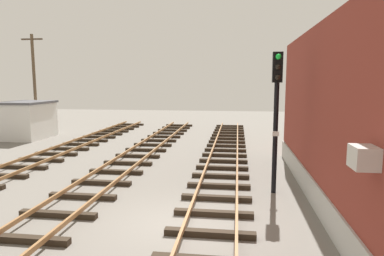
{
  "coord_description": "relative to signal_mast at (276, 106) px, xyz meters",
  "views": [
    {
      "loc": [
        1.6,
        -9.49,
        4.18
      ],
      "look_at": [
        -0.52,
        6.34,
        2.02
      ],
      "focal_mm": 31.86,
      "sensor_mm": 36.0,
      "label": 1
    }
  ],
  "objects": [
    {
      "name": "utility_pole_far",
      "position": [
        -17.88,
        13.2,
        0.88
      ],
      "size": [
        1.8,
        0.24,
        7.99
      ],
      "color": "brown",
      "rests_on": "ground"
    },
    {
      "name": "track_near_building",
      "position": [
        -2.1,
        -3.34,
        -3.18
      ],
      "size": [
        2.5,
        46.1,
        0.32
      ],
      "color": "#2D2319",
      "rests_on": "ground"
    },
    {
      "name": "ground_plane",
      "position": [
        -3.02,
        -3.34,
        -3.31
      ],
      "size": [
        80.0,
        80.0,
        0.0
      ],
      "primitive_type": "plane",
      "color": "slate"
    },
    {
      "name": "control_hut",
      "position": [
        -16.95,
        10.52,
        -1.92
      ],
      "size": [
        3.0,
        3.8,
        2.76
      ],
      "color": "silver",
      "rests_on": "ground"
    },
    {
      "name": "signal_mast",
      "position": [
        0.0,
        0.0,
        0.0
      ],
      "size": [
        0.36,
        0.4,
        5.26
      ],
      "color": "black",
      "rests_on": "ground"
    },
    {
      "name": "track_centre",
      "position": [
        -6.89,
        -3.34,
        -3.18
      ],
      "size": [
        2.5,
        46.1,
        0.32
      ],
      "color": "#2D2319",
      "rests_on": "ground"
    }
  ]
}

